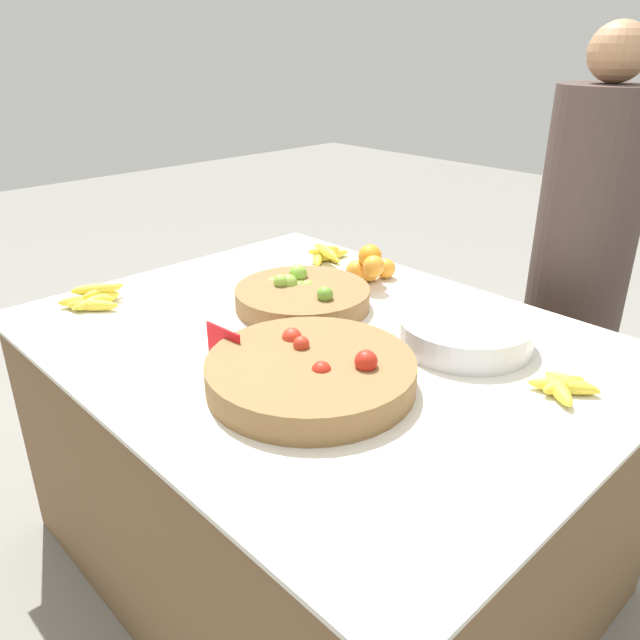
% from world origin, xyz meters
% --- Properties ---
extents(ground_plane, '(12.00, 12.00, 0.00)m').
position_xyz_m(ground_plane, '(0.00, 0.00, 0.00)').
color(ground_plane, gray).
extents(market_table, '(1.54, 1.19, 0.76)m').
position_xyz_m(market_table, '(0.00, 0.00, 0.38)').
color(market_table, brown).
rests_on(market_table, ground_plane).
extents(lime_bowl, '(0.39, 0.39, 0.10)m').
position_xyz_m(lime_bowl, '(-0.19, 0.10, 0.79)').
color(lime_bowl, olive).
rests_on(lime_bowl, market_table).
extents(tomato_basket, '(0.47, 0.47, 0.11)m').
position_xyz_m(tomato_basket, '(0.17, -0.19, 0.79)').
color(tomato_basket, olive).
rests_on(tomato_basket, market_table).
extents(orange_pile, '(0.16, 0.18, 0.13)m').
position_xyz_m(orange_pile, '(-0.18, 0.39, 0.81)').
color(orange_pile, orange).
rests_on(orange_pile, market_table).
extents(metal_bowl, '(0.34, 0.34, 0.07)m').
position_xyz_m(metal_bowl, '(0.29, 0.24, 0.79)').
color(metal_bowl, silver).
rests_on(metal_bowl, market_table).
extents(price_sign, '(0.12, 0.02, 0.09)m').
position_xyz_m(price_sign, '(-0.06, -0.26, 0.80)').
color(price_sign, red).
rests_on(price_sign, market_table).
extents(banana_bunch_back_center, '(0.17, 0.20, 0.06)m').
position_xyz_m(banana_bunch_back_center, '(-0.61, -0.33, 0.78)').
color(banana_bunch_back_center, yellow).
rests_on(banana_bunch_back_center, market_table).
extents(banana_bunch_front_center, '(0.18, 0.20, 0.06)m').
position_xyz_m(banana_bunch_front_center, '(-0.44, 0.44, 0.78)').
color(banana_bunch_front_center, yellow).
rests_on(banana_bunch_front_center, market_table).
extents(banana_bunch_front_right, '(0.14, 0.14, 0.04)m').
position_xyz_m(banana_bunch_front_right, '(0.58, 0.20, 0.78)').
color(banana_bunch_front_right, yellow).
rests_on(banana_bunch_front_right, market_table).
extents(vendor_person, '(0.31, 0.31, 1.53)m').
position_xyz_m(vendor_person, '(0.26, 0.93, 0.71)').
color(vendor_person, '#473833').
rests_on(vendor_person, ground_plane).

